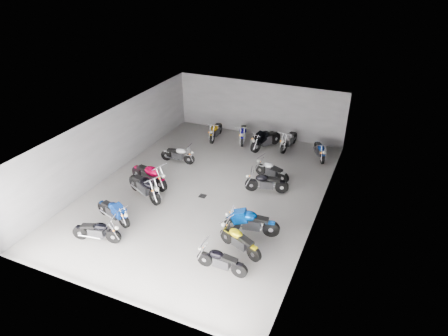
{
  "coord_description": "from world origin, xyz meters",
  "views": [
    {
      "loc": [
        6.91,
        -13.97,
        9.7
      ],
      "look_at": [
        0.56,
        0.62,
        1.0
      ],
      "focal_mm": 32.0,
      "sensor_mm": 36.0,
      "label": 1
    }
  ],
  "objects": [
    {
      "name": "wall_right",
      "position": [
        5.0,
        0.0,
        1.6
      ],
      "size": [
        0.1,
        14.0,
        3.2
      ],
      "primitive_type": "cube",
      "color": "gray",
      "rests_on": "ground"
    },
    {
      "name": "ceiling",
      "position": [
        0.0,
        0.0,
        3.22
      ],
      "size": [
        10.0,
        14.0,
        0.04
      ],
      "primitive_type": "cube",
      "color": "black",
      "rests_on": "wall_back"
    },
    {
      "name": "motorcycle_left_f",
      "position": [
        -2.6,
        1.94,
        0.45
      ],
      "size": [
        1.89,
        0.39,
        0.83
      ],
      "rotation": [
        0.0,
        0.0,
        -1.52
      ],
      "color": "black",
      "rests_on": "ground"
    },
    {
      "name": "motorcycle_back_b",
      "position": [
        -2.06,
        5.42,
        0.5
      ],
      "size": [
        0.48,
        2.07,
        0.91
      ],
      "rotation": [
        0.0,
        0.0,
        3.27
      ],
      "color": "black",
      "rests_on": "ground"
    },
    {
      "name": "motorcycle_back_d",
      "position": [
        1.01,
        5.32,
        0.55
      ],
      "size": [
        1.08,
        2.16,
        1.01
      ],
      "rotation": [
        0.0,
        0.0,
        2.72
      ],
      "color": "black",
      "rests_on": "ground"
    },
    {
      "name": "motorcycle_back_f",
      "position": [
        4.01,
        5.34,
        0.46
      ],
      "size": [
        0.92,
        1.78,
        0.84
      ],
      "rotation": [
        0.0,
        0.0,
        3.57
      ],
      "color": "black",
      "rests_on": "ground"
    },
    {
      "name": "motorcycle_left_d",
      "position": [
        -2.67,
        -0.63,
        0.56
      ],
      "size": [
        2.27,
        0.82,
        1.02
      ],
      "rotation": [
        0.0,
        0.0,
        -1.86
      ],
      "color": "black",
      "rests_on": "ground"
    },
    {
      "name": "motorcycle_back_e",
      "position": [
        2.19,
        5.84,
        0.51
      ],
      "size": [
        0.48,
        2.15,
        0.94
      ],
      "rotation": [
        0.0,
        0.0,
        3.03
      ],
      "color": "black",
      "rests_on": "ground"
    },
    {
      "name": "motorcycle_left_a",
      "position": [
        -2.24,
        -4.89,
        0.46
      ],
      "size": [
        1.9,
        0.58,
        0.84
      ],
      "rotation": [
        0.0,
        0.0,
        -1.34
      ],
      "color": "black",
      "rests_on": "ground"
    },
    {
      "name": "motorcycle_right_b",
      "position": [
        2.88,
        -3.3,
        0.47
      ],
      "size": [
        1.87,
        0.86,
        0.87
      ],
      "rotation": [
        0.0,
        0.0,
        1.18
      ],
      "color": "black",
      "rests_on": "ground"
    },
    {
      "name": "motorcycle_right_c",
      "position": [
        2.89,
        -2.15,
        0.52
      ],
      "size": [
        2.17,
        0.59,
        0.96
      ],
      "rotation": [
        0.0,
        0.0,
        1.75
      ],
      "color": "black",
      "rests_on": "ground"
    },
    {
      "name": "motorcycle_right_a",
      "position": [
        2.69,
        -4.51,
        0.45
      ],
      "size": [
        1.88,
        0.37,
        0.83
      ],
      "rotation": [
        0.0,
        0.0,
        1.55
      ],
      "color": "black",
      "rests_on": "ground"
    },
    {
      "name": "motorcycle_right_e",
      "position": [
        2.47,
        1.0,
        0.48
      ],
      "size": [
        1.95,
        0.67,
        0.87
      ],
      "rotation": [
        0.0,
        0.0,
        1.85
      ],
      "color": "black",
      "rests_on": "ground"
    },
    {
      "name": "motorcycle_right_f",
      "position": [
        2.33,
        2.24,
        0.44
      ],
      "size": [
        1.81,
        0.61,
        0.81
      ],
      "rotation": [
        0.0,
        0.0,
        1.3
      ],
      "color": "black",
      "rests_on": "ground"
    },
    {
      "name": "motorcycle_left_b",
      "position": [
        -2.47,
        -3.6,
        0.48
      ],
      "size": [
        1.94,
        0.7,
        0.87
      ],
      "rotation": [
        0.0,
        0.0,
        -1.86
      ],
      "color": "black",
      "rests_on": "ground"
    },
    {
      "name": "motorcycle_left_c",
      "position": [
        -2.3,
        -1.59,
        0.57
      ],
      "size": [
        2.21,
        1.11,
        1.04
      ],
      "rotation": [
        0.0,
        0.0,
        -1.99
      ],
      "color": "black",
      "rests_on": "ground"
    },
    {
      "name": "motorcycle_back_c",
      "position": [
        -0.46,
        5.71,
        0.5
      ],
      "size": [
        0.77,
        2.03,
        0.92
      ],
      "rotation": [
        0.0,
        0.0,
        3.45
      ],
      "color": "black",
      "rests_on": "ground"
    },
    {
      "name": "wall_left",
      "position": [
        -5.0,
        0.0,
        1.6
      ],
      "size": [
        0.1,
        14.0,
        3.2
      ],
      "primitive_type": "cube",
      "color": "gray",
      "rests_on": "ground"
    },
    {
      "name": "drain_grate",
      "position": [
        0.0,
        -0.5,
        0.01
      ],
      "size": [
        0.32,
        0.32,
        0.01
      ],
      "primitive_type": "cube",
      "color": "black",
      "rests_on": "ground"
    },
    {
      "name": "wall_back",
      "position": [
        0.0,
        7.0,
        1.6
      ],
      "size": [
        10.0,
        0.1,
        3.2
      ],
      "primitive_type": "cube",
      "color": "gray",
      "rests_on": "ground"
    },
    {
      "name": "ground",
      "position": [
        0.0,
        0.0,
        0.0
      ],
      "size": [
        14.0,
        14.0,
        0.0
      ],
      "primitive_type": "plane",
      "color": "gray",
      "rests_on": "ground"
    }
  ]
}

